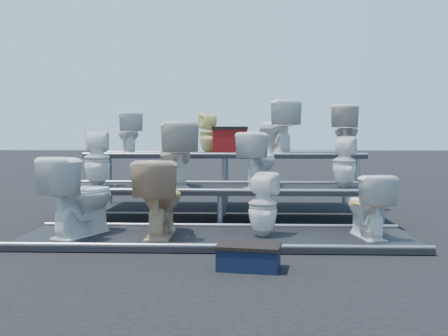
{
  "coord_description": "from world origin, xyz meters",
  "views": [
    {
      "loc": [
        0.28,
        -6.6,
        1.11
      ],
      "look_at": [
        0.03,
        0.1,
        0.71
      ],
      "focal_mm": 40.0,
      "sensor_mm": 36.0,
      "label": 1
    }
  ],
  "objects_px": {
    "toilet_7": "(344,162)",
    "toilet_9": "(209,133)",
    "toilet_8": "(129,133)",
    "toilet_2": "(263,204)",
    "toilet_5": "(176,155)",
    "toilet_11": "(346,130)",
    "toilet_10": "(276,128)",
    "red_crate": "(229,142)",
    "toilet_4": "(97,158)",
    "toilet_0": "(81,196)",
    "step_stool": "(249,258)",
    "toilet_6": "(259,160)",
    "toilet_3": "(367,206)",
    "toilet_1": "(160,198)"
  },
  "relations": [
    {
      "from": "toilet_7",
      "to": "toilet_9",
      "type": "distance_m",
      "value": 2.31
    },
    {
      "from": "toilet_3",
      "to": "toilet_11",
      "type": "height_order",
      "value": "toilet_11"
    },
    {
      "from": "step_stool",
      "to": "red_crate",
      "type": "bearing_deg",
      "value": 103.4
    },
    {
      "from": "toilet_4",
      "to": "toilet_11",
      "type": "relative_size",
      "value": 1.0
    },
    {
      "from": "toilet_5",
      "to": "toilet_6",
      "type": "xyz_separation_m",
      "value": [
        1.1,
        0.0,
        -0.07
      ]
    },
    {
      "from": "toilet_10",
      "to": "toilet_11",
      "type": "height_order",
      "value": "toilet_10"
    },
    {
      "from": "toilet_7",
      "to": "red_crate",
      "type": "relative_size",
      "value": 1.28
    },
    {
      "from": "toilet_3",
      "to": "toilet_6",
      "type": "height_order",
      "value": "toilet_6"
    },
    {
      "from": "toilet_7",
      "to": "toilet_11",
      "type": "bearing_deg",
      "value": -82.95
    },
    {
      "from": "toilet_4",
      "to": "toilet_11",
      "type": "xyz_separation_m",
      "value": [
        3.56,
        1.3,
        0.4
      ]
    },
    {
      "from": "toilet_8",
      "to": "toilet_7",
      "type": "bearing_deg",
      "value": 137.09
    },
    {
      "from": "toilet_5",
      "to": "toilet_11",
      "type": "bearing_deg",
      "value": -168.59
    },
    {
      "from": "toilet_1",
      "to": "toilet_7",
      "type": "xyz_separation_m",
      "value": [
        2.23,
        1.3,
        0.33
      ]
    },
    {
      "from": "toilet_3",
      "to": "toilet_9",
      "type": "bearing_deg",
      "value": -62.63
    },
    {
      "from": "toilet_1",
      "to": "step_stool",
      "type": "distance_m",
      "value": 1.53
    },
    {
      "from": "toilet_5",
      "to": "step_stool",
      "type": "height_order",
      "value": "toilet_5"
    },
    {
      "from": "toilet_5",
      "to": "red_crate",
      "type": "bearing_deg",
      "value": -133.72
    },
    {
      "from": "toilet_11",
      "to": "toilet_10",
      "type": "bearing_deg",
      "value": 13.9
    },
    {
      "from": "toilet_0",
      "to": "step_stool",
      "type": "relative_size",
      "value": 1.68
    },
    {
      "from": "toilet_0",
      "to": "toilet_5",
      "type": "height_order",
      "value": "toilet_5"
    },
    {
      "from": "toilet_0",
      "to": "toilet_1",
      "type": "height_order",
      "value": "toilet_0"
    },
    {
      "from": "toilet_1",
      "to": "toilet_11",
      "type": "distance_m",
      "value": 3.69
    },
    {
      "from": "toilet_3",
      "to": "toilet_0",
      "type": "bearing_deg",
      "value": -8.24
    },
    {
      "from": "toilet_10",
      "to": "red_crate",
      "type": "bearing_deg",
      "value": -23.4
    },
    {
      "from": "toilet_6",
      "to": "red_crate",
      "type": "bearing_deg",
      "value": -51.16
    },
    {
      "from": "toilet_4",
      "to": "toilet_5",
      "type": "relative_size",
      "value": 0.88
    },
    {
      "from": "toilet_7",
      "to": "toilet_8",
      "type": "bearing_deg",
      "value": -3.41
    },
    {
      "from": "toilet_8",
      "to": "toilet_6",
      "type": "bearing_deg",
      "value": 126.83
    },
    {
      "from": "toilet_7",
      "to": "toilet_6",
      "type": "bearing_deg",
      "value": 18.99
    },
    {
      "from": "toilet_10",
      "to": "red_crate",
      "type": "height_order",
      "value": "toilet_10"
    },
    {
      "from": "red_crate",
      "to": "step_stool",
      "type": "xyz_separation_m",
      "value": [
        0.27,
        -3.72,
        -0.96
      ]
    },
    {
      "from": "toilet_6",
      "to": "toilet_10",
      "type": "distance_m",
      "value": 1.41
    },
    {
      "from": "toilet_0",
      "to": "red_crate",
      "type": "relative_size",
      "value": 1.62
    },
    {
      "from": "toilet_4",
      "to": "toilet_6",
      "type": "distance_m",
      "value": 2.16
    },
    {
      "from": "toilet_3",
      "to": "toilet_5",
      "type": "height_order",
      "value": "toilet_5"
    },
    {
      "from": "toilet_8",
      "to": "toilet_11",
      "type": "bearing_deg",
      "value": 159.49
    },
    {
      "from": "toilet_11",
      "to": "toilet_7",
      "type": "bearing_deg",
      "value": 91.96
    },
    {
      "from": "toilet_3",
      "to": "red_crate",
      "type": "height_order",
      "value": "red_crate"
    },
    {
      "from": "toilet_4",
      "to": "toilet_5",
      "type": "distance_m",
      "value": 1.07
    },
    {
      "from": "toilet_8",
      "to": "toilet_2",
      "type": "bearing_deg",
      "value": 107.54
    },
    {
      "from": "toilet_3",
      "to": "toilet_6",
      "type": "relative_size",
      "value": 0.93
    },
    {
      "from": "toilet_4",
      "to": "toilet_8",
      "type": "xyz_separation_m",
      "value": [
        0.13,
        1.3,
        0.35
      ]
    },
    {
      "from": "toilet_8",
      "to": "toilet_3",
      "type": "bearing_deg",
      "value": 119.88
    },
    {
      "from": "toilet_3",
      "to": "toilet_4",
      "type": "distance_m",
      "value": 3.55
    },
    {
      "from": "toilet_5",
      "to": "toilet_11",
      "type": "xyz_separation_m",
      "value": [
        2.5,
        1.3,
        0.35
      ]
    },
    {
      "from": "toilet_0",
      "to": "toilet_7",
      "type": "relative_size",
      "value": 1.26
    },
    {
      "from": "toilet_8",
      "to": "toilet_9",
      "type": "bearing_deg",
      "value": 159.49
    },
    {
      "from": "toilet_9",
      "to": "red_crate",
      "type": "bearing_deg",
      "value": 158.21
    },
    {
      "from": "red_crate",
      "to": "step_stool",
      "type": "distance_m",
      "value": 3.85
    },
    {
      "from": "toilet_0",
      "to": "step_stool",
      "type": "distance_m",
      "value": 2.17
    }
  ]
}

